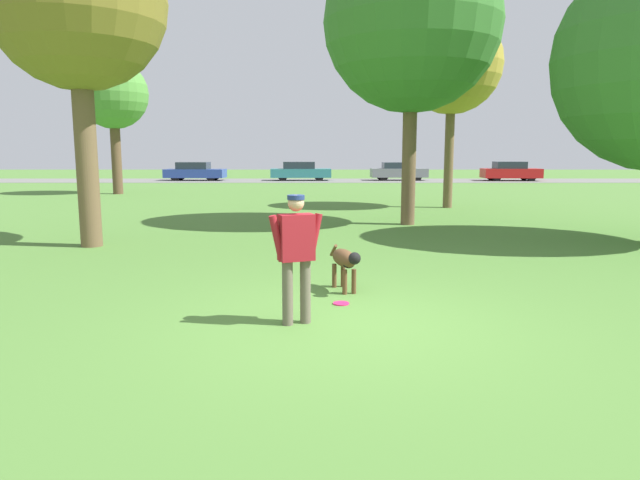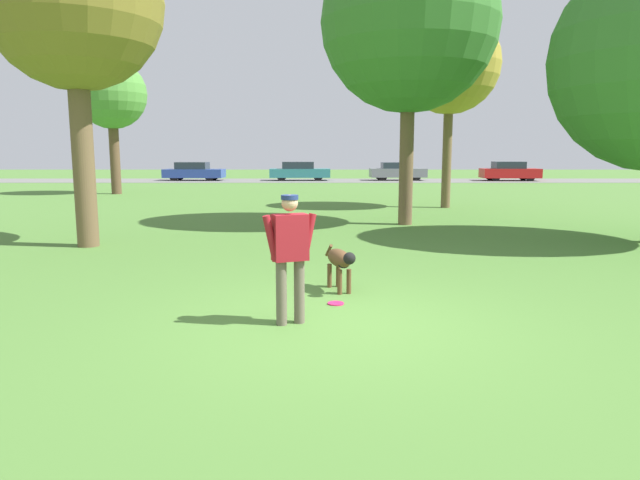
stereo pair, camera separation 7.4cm
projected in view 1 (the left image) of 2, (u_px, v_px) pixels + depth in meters
ground_plane at (343, 323)px, 6.94m from camera, size 120.00×120.00×0.00m
far_road_strip at (322, 181)px, 40.97m from camera, size 120.00×6.00×0.01m
person at (293, 249)px, 6.79m from camera, size 0.66×0.36×1.57m
dog at (342, 260)px, 8.49m from camera, size 0.48×1.10×0.66m
frisbee at (338, 303)px, 7.82m from camera, size 0.23×0.23×0.02m
tree_far_right at (449, 64)px, 20.53m from camera, size 3.60×3.60×7.01m
tree_far_left at (110, 95)px, 27.40m from camera, size 3.33×3.33×6.49m
tree_mid_center at (409, 23)px, 15.54m from camera, size 4.86×4.86×7.98m
tree_near_left at (73, 2)px, 11.80m from camera, size 3.69×3.69×7.03m
parked_car_blue at (192, 172)px, 41.04m from camera, size 4.32×1.94×1.32m
parked_car_teal at (298, 171)px, 41.01m from camera, size 4.37×1.84×1.34m
parked_car_grey at (396, 171)px, 41.28m from camera, size 4.06×1.79×1.30m
parked_car_red at (507, 171)px, 40.78m from camera, size 4.07×1.94×1.37m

